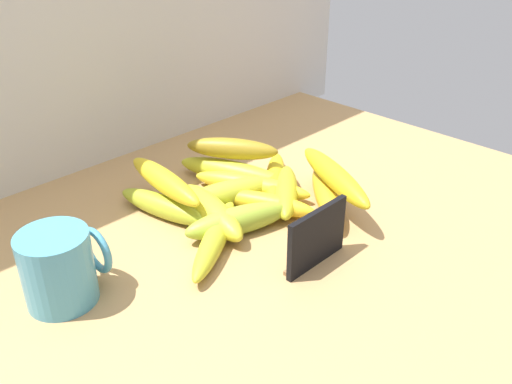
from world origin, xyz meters
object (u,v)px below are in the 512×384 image
Objects in this scene: banana_1 at (251,185)px; banana_5 at (240,220)px; banana_10 at (327,195)px; banana_13 at (335,176)px; chalkboard_sign at (316,239)px; banana_6 at (164,207)px; banana_12 at (232,149)px; banana_8 at (232,172)px; banana_9 at (275,179)px; banana_2 at (211,211)px; banana_11 at (164,181)px; coffee_mug at (60,267)px; banana_3 at (215,238)px; banana_7 at (266,203)px; banana_4 at (226,194)px; banana_0 at (286,191)px.

banana_1 is 1.22× the size of banana_5.
banana_10 is 0.93× the size of banana_13.
banana_6 is at bearing 105.66° from chalkboard_sign.
banana_12 reaches higher than banana_5.
banana_13 reaches higher than banana_8.
banana_1 is at bearing 167.62° from banana_9.
chalkboard_sign is 15.92cm from banana_10.
banana_8 reaches higher than banana_9.
banana_11 is at bearing 105.74° from banana_2.
banana_9 is at bearing 22.37° from banana_5.
coffee_mug is at bearing 169.97° from banana_5.
banana_11 is at bearing 83.15° from banana_3.
banana_6 is (0.20, 11.96, 0.16)cm from banana_3.
banana_11 reaches higher than banana_2.
banana_5 is 1.04× the size of banana_7.
banana_11 is at bearing 155.47° from banana_1.
banana_9 is (19.19, 6.26, 0.03)cm from banana_3.
coffee_mug reaches higher than banana_4.
banana_5 is at bearing -65.70° from banana_6.
banana_6 is 25.60cm from banana_10.
banana_2 is 0.87× the size of banana_8.
coffee_mug is at bearing 174.77° from banana_0.
banana_3 is at bearing 119.66° from chalkboard_sign.
banana_13 reaches higher than banana_7.
banana_3 is 1.08× the size of banana_9.
banana_11 is (-7.69, 5.55, 3.21)cm from banana_4.
banana_9 is at bearing 4.19° from banana_2.
banana_13 reaches higher than banana_3.
coffee_mug reaches higher than banana_7.
chalkboard_sign is 20.14cm from banana_4.
banana_12 is (7.02, 5.99, 3.66)cm from banana_4.
banana_3 is 21.47cm from banana_13.
banana_13 is (16.67, -9.99, 3.40)cm from banana_2.
banana_2 is 7.75cm from banana_6.
chalkboard_sign is 0.55× the size of banana_8.
banana_2 is (-3.15, 17.43, -1.66)cm from chalkboard_sign.
coffee_mug is 26.15cm from banana_5.
banana_5 is 16.49cm from banana_13.
banana_6 is at bearing 114.30° from banana_5.
banana_10 is at bearing -33.57° from banana_7.
banana_2 reaches higher than banana_9.
banana_3 is (-7.00, 12.30, -2.26)cm from chalkboard_sign.
chalkboard_sign is 0.55× the size of banana_1.
coffee_mug is 0.58× the size of banana_2.
banana_0 is 9.57cm from banana_4.
banana_4 is (29.55, 2.54, -2.65)cm from coffee_mug.
banana_3 is 20.18cm from banana_9.
chalkboard_sign is 26.10cm from banana_11.
banana_11 is (1.59, 13.19, 3.68)cm from banana_3.
banana_5 is (5.35, 0.56, 0.49)cm from banana_3.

